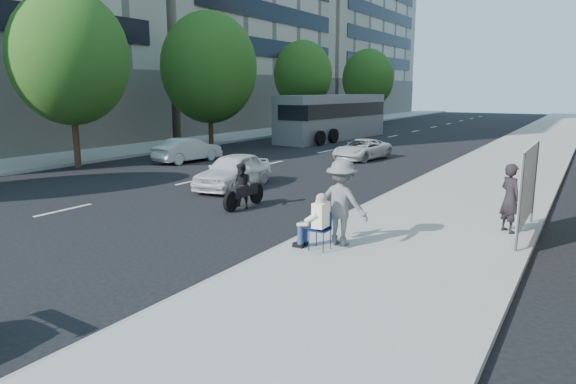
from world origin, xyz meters
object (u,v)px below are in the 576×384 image
Objects in this scene: bus at (333,117)px; pedestrian_woman at (510,198)px; white_sedan_near at (233,171)px; motorcycle at (243,188)px; white_sedan_mid at (188,150)px; white_sedan_far at (362,149)px; seated_protester at (316,218)px; jogger at (342,203)px; protest_banner at (528,185)px.

pedestrian_woman is at bearing -49.67° from bus.
white_sedan_near is 0.32× the size of bus.
motorcycle is at bearing -54.29° from white_sedan_near.
pedestrian_woman is at bearing 165.32° from white_sedan_mid.
bus is at bearing 131.46° from white_sedan_far.
white_sedan_mid is (-12.87, 10.14, -0.25)m from seated_protester.
jogger is at bearing -58.93° from bus.
white_sedan_near is at bearing 33.31° from pedestrian_woman.
motorcycle reaches higher than white_sedan_mid.
white_sedan_near is (-6.80, 4.92, -0.48)m from jogger.
white_sedan_far is (-5.79, 14.98, -0.60)m from jogger.
seated_protester is 5.35m from protest_banner.
pedestrian_woman reaches higher than white_sedan_mid.
bus reaches higher than white_sedan_mid.
seated_protester is at bearing -36.79° from motorcycle.
bus is (-15.32, 21.38, 0.61)m from pedestrian_woman.
seated_protester is 0.73m from jogger.
white_sedan_mid is 1.84× the size of motorcycle.
jogger reaches higher than pedestrian_woman.
white_sedan_far is 11.51m from bus.
jogger is at bearing 59.90° from seated_protester.
pedestrian_woman is 0.45× the size of white_sedan_far.
protest_banner is at bearing 3.17° from motorcycle.
pedestrian_woman is 0.14× the size of bus.
motorcycle is (2.26, -2.51, -0.03)m from white_sedan_near.
white_sedan_far is 12.63m from motorcycle.
bus reaches higher than pedestrian_woman.
seated_protester is 0.43× the size of protest_banner.
protest_banner is (3.89, 3.63, 0.53)m from seated_protester.
protest_banner is 0.25× the size of bus.
protest_banner reaches higher than white_sedan_near.
seated_protester reaches higher than white_sedan_near.
seated_protester is 0.11× the size of bus.
white_sedan_far is at bearing 128.03° from protest_banner.
jogger is 4.68m from protest_banner.
protest_banner is at bearing -44.19° from white_sedan_far.
motorcycle is at bearing -23.87° from jogger.
white_sedan_near is at bearing 139.54° from seated_protester.
motorcycle is at bearing 48.85° from pedestrian_woman.
pedestrian_woman is 7.76m from motorcycle.
bus reaches higher than protest_banner.
white_sedan_mid is at bearing -31.80° from jogger.
white_sedan_mid is 0.96× the size of white_sedan_far.
white_sedan_far is at bearing 94.38° from motorcycle.
jogger is 27.37m from bus.
pedestrian_woman is 10.14m from white_sedan_near.
white_sedan_mid is at bearing 139.22° from motorcycle.
white_sedan_near is 3.38m from motorcycle.
motorcycle is (8.66, -7.14, 0.02)m from white_sedan_mid.
bus reaches higher than white_sedan_far.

